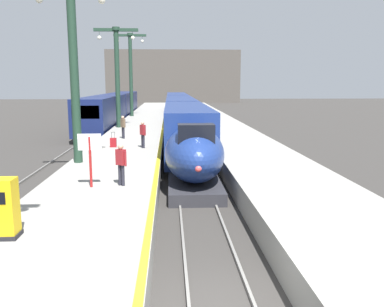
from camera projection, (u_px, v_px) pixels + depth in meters
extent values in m
cube|color=gray|center=(134.00, 140.00, 33.21)|extent=(4.80, 110.00, 1.05)
cube|color=gray|center=(232.00, 139.00, 33.65)|extent=(4.80, 110.00, 1.05)
cube|color=yellow|center=(162.00, 133.00, 33.24)|extent=(0.20, 107.80, 0.01)
cube|color=slate|center=(174.00, 141.00, 36.18)|extent=(0.08, 110.00, 0.12)
cube|color=slate|center=(191.00, 140.00, 36.26)|extent=(0.08, 110.00, 0.12)
cube|color=slate|center=(83.00, 141.00, 35.73)|extent=(0.08, 110.00, 0.12)
cube|color=slate|center=(100.00, 141.00, 35.81)|extent=(0.08, 110.00, 0.12)
ellipsoid|color=navy|center=(194.00, 153.00, 19.12)|extent=(2.78, 5.76, 2.56)
cube|color=#28282D|center=(194.00, 187.00, 19.10)|extent=(2.46, 4.89, 0.55)
cube|color=black|center=(196.00, 134.00, 17.66)|extent=(1.59, 1.00, 0.90)
sphere|color=#F24C4C|center=(198.00, 169.00, 16.39)|extent=(0.28, 0.28, 0.28)
cube|color=navy|center=(186.00, 128.00, 27.66)|extent=(2.90, 14.00, 3.05)
cube|color=black|center=(166.00, 120.00, 27.49)|extent=(0.04, 11.90, 0.80)
cube|color=black|center=(207.00, 120.00, 27.65)|extent=(0.04, 11.90, 0.80)
cube|color=silver|center=(186.00, 147.00, 27.88)|extent=(2.92, 13.30, 0.24)
cube|color=black|center=(190.00, 167.00, 23.56)|extent=(2.03, 2.20, 0.56)
cube|color=black|center=(184.00, 144.00, 32.38)|extent=(2.03, 2.20, 0.56)
cube|color=navy|center=(180.00, 112.00, 43.99)|extent=(2.90, 18.00, 3.05)
cube|color=black|center=(167.00, 107.00, 43.82)|extent=(0.04, 15.84, 0.80)
cube|color=black|center=(193.00, 107.00, 43.98)|extent=(0.04, 15.84, 0.80)
cube|color=black|center=(182.00, 135.00, 38.28)|extent=(2.03, 2.20, 0.56)
cube|color=black|center=(179.00, 123.00, 50.32)|extent=(2.03, 2.20, 0.56)
cube|color=navy|center=(177.00, 103.00, 62.29)|extent=(2.90, 18.00, 3.05)
cube|color=black|center=(168.00, 100.00, 62.12)|extent=(0.04, 15.84, 0.80)
cube|color=black|center=(186.00, 100.00, 62.28)|extent=(0.04, 15.84, 0.80)
cube|color=black|center=(178.00, 118.00, 56.58)|extent=(2.03, 2.20, 0.56)
cube|color=black|center=(176.00, 112.00, 68.62)|extent=(2.03, 2.20, 0.56)
cube|color=#141E4C|center=(103.00, 112.00, 42.37)|extent=(2.85, 18.00, 3.30)
cube|color=black|center=(85.00, 112.00, 33.45)|extent=(2.28, 0.08, 1.10)
cube|color=black|center=(89.00, 107.00, 42.21)|extent=(0.04, 15.30, 0.90)
cube|color=black|center=(116.00, 107.00, 42.36)|extent=(0.04, 15.30, 0.90)
cube|color=black|center=(94.00, 137.00, 37.03)|extent=(2.00, 2.00, 0.52)
cube|color=black|center=(111.00, 125.00, 48.36)|extent=(2.00, 2.00, 0.52)
cube|color=#141E4C|center=(123.00, 103.00, 60.67)|extent=(2.85, 18.00, 3.30)
cylinder|color=#1E3828|center=(74.00, 74.00, 20.23)|extent=(0.44, 0.44, 9.01)
sphere|color=#EFEACC|center=(102.00, 0.00, 19.71)|extent=(0.36, 0.36, 0.36)
cylinder|color=#1E3828|center=(117.00, 78.00, 37.12)|extent=(0.44, 0.44, 9.07)
cylinder|color=#1E3828|center=(116.00, 29.00, 36.37)|extent=(0.68, 0.68, 0.30)
cube|color=#1E3828|center=(116.00, 30.00, 36.39)|extent=(4.00, 0.24, 0.28)
cylinder|color=#1E3828|center=(99.00, 34.00, 36.36)|extent=(0.03, 0.03, 0.60)
sphere|color=#EFEACC|center=(99.00, 38.00, 36.42)|extent=(0.36, 0.36, 0.36)
cylinder|color=#1E3828|center=(133.00, 34.00, 36.53)|extent=(0.03, 0.03, 0.60)
sphere|color=#EFEACC|center=(133.00, 38.00, 36.59)|extent=(0.36, 0.36, 0.36)
cylinder|color=#1E3828|center=(131.00, 75.00, 50.25)|extent=(0.44, 0.44, 10.13)
cylinder|color=#1E3828|center=(130.00, 34.00, 49.41)|extent=(0.68, 0.68, 0.30)
cube|color=#1E3828|center=(130.00, 35.00, 49.43)|extent=(4.00, 0.24, 0.28)
cylinder|color=#1E3828|center=(118.00, 38.00, 49.40)|extent=(0.03, 0.03, 0.60)
sphere|color=#EFEACC|center=(118.00, 41.00, 49.46)|extent=(0.36, 0.36, 0.36)
cylinder|color=#1E3828|center=(142.00, 38.00, 49.57)|extent=(0.03, 0.03, 0.60)
sphere|color=#EFEACC|center=(142.00, 41.00, 49.63)|extent=(0.36, 0.36, 0.36)
cylinder|color=#23232D|center=(144.00, 141.00, 25.56)|extent=(0.13, 0.13, 0.85)
cylinder|color=#23232D|center=(142.00, 141.00, 25.69)|extent=(0.13, 0.13, 0.85)
cube|color=maroon|center=(143.00, 130.00, 25.50)|extent=(0.40, 0.44, 0.62)
cylinder|color=maroon|center=(145.00, 131.00, 25.32)|extent=(0.09, 0.09, 0.58)
cylinder|color=maroon|center=(141.00, 130.00, 25.69)|extent=(0.09, 0.09, 0.58)
sphere|color=tan|center=(143.00, 123.00, 25.43)|extent=(0.22, 0.22, 0.22)
cylinder|color=#23232D|center=(123.00, 133.00, 30.11)|extent=(0.13, 0.13, 0.85)
cylinder|color=#23232D|center=(124.00, 133.00, 29.98)|extent=(0.13, 0.13, 0.85)
cube|color=brown|center=(123.00, 123.00, 29.92)|extent=(0.40, 0.44, 0.62)
cylinder|color=brown|center=(121.00, 123.00, 30.12)|extent=(0.09, 0.09, 0.58)
cylinder|color=brown|center=(125.00, 124.00, 29.74)|extent=(0.09, 0.09, 0.58)
sphere|color=tan|center=(123.00, 117.00, 29.85)|extent=(0.22, 0.22, 0.22)
cylinder|color=#23232D|center=(123.00, 175.00, 16.10)|extent=(0.13, 0.13, 0.85)
cylinder|color=#23232D|center=(120.00, 175.00, 16.19)|extent=(0.13, 0.13, 0.85)
cube|color=maroon|center=(121.00, 157.00, 16.02)|extent=(0.44, 0.40, 0.62)
cylinder|color=maroon|center=(125.00, 159.00, 15.89)|extent=(0.09, 0.09, 0.58)
cylinder|color=maroon|center=(117.00, 158.00, 16.16)|extent=(0.09, 0.09, 0.58)
sphere|color=tan|center=(121.00, 147.00, 15.95)|extent=(0.22, 0.22, 0.22)
cube|color=maroon|center=(113.00, 143.00, 25.94)|extent=(0.40, 0.22, 0.60)
cylinder|color=#262628|center=(111.00, 135.00, 25.85)|extent=(0.02, 0.02, 0.36)
cylinder|color=#262628|center=(115.00, 135.00, 25.86)|extent=(0.02, 0.02, 0.36)
cube|color=#262628|center=(113.00, 132.00, 25.82)|extent=(0.22, 0.03, 0.02)
cube|color=yellow|center=(3.00, 208.00, 10.61)|extent=(0.70, 0.56, 1.60)
cube|color=black|center=(5.00, 235.00, 10.73)|extent=(0.76, 0.62, 0.12)
cylinder|color=maroon|center=(90.00, 162.00, 15.80)|extent=(0.10, 0.10, 2.00)
cube|color=white|center=(90.00, 142.00, 15.66)|extent=(0.90, 0.06, 0.64)
cube|color=#4C4742|center=(173.00, 76.00, 108.33)|extent=(36.00, 2.00, 14.00)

